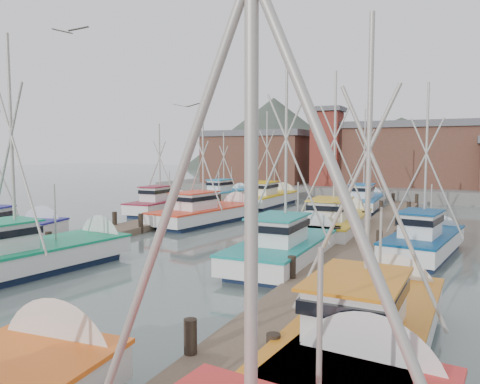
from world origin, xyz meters
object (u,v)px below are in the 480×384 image
at_px(lookout_tower, 327,146).
at_px(boat_12, 270,198).
at_px(boat_8, 210,213).
at_px(boat_4, 34,255).

bearing_deg(lookout_tower, boat_12, -102.31).
bearing_deg(boat_8, boat_4, -81.39).
height_order(boat_4, boat_12, boat_4).
bearing_deg(boat_12, boat_4, -88.58).
distance_m(boat_4, boat_12, 26.33).
bearing_deg(boat_12, boat_8, -88.04).
distance_m(lookout_tower, boat_8, 23.07).
height_order(boat_4, boat_8, boat_4).
height_order(lookout_tower, boat_12, lookout_tower).
bearing_deg(lookout_tower, boat_8, -95.83).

